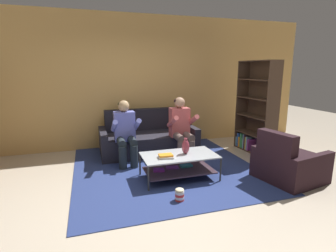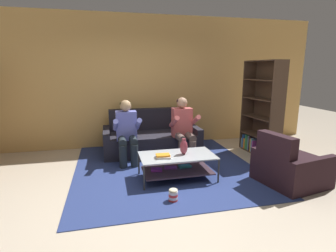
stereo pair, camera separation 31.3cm
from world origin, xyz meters
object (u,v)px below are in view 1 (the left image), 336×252
Objects in this scene: vase at (186,147)px; book_stack at (166,156)px; popcorn_tub at (180,195)px; person_seated_right at (181,126)px; couch at (148,139)px; person_seated_left at (125,130)px; coffee_table at (179,163)px; bookshelf at (256,114)px; armchair at (288,164)px.

vase is 0.38m from book_stack.
person_seated_right is at bearing 69.34° from popcorn_tub.
couch is 7.82× the size of book_stack.
person_seated_left is 1.81m from popcorn_tub.
book_stack is (-0.08, -1.60, 0.15)m from couch.
person_seated_right is at bearing 0.10° from person_seated_left.
couch reaches higher than book_stack.
book_stack is 1.39× the size of popcorn_tub.
couch is 2.24m from popcorn_tub.
coffee_table is at bearing 71.37° from popcorn_tub.
person_seated_left is at bearing 179.35° from bookshelf.
person_seated_left is (-0.55, -0.57, 0.36)m from couch.
armchair is at bearing -20.78° from vase.
vase is 2.16m from bookshelf.
armchair is at bearing 4.24° from popcorn_tub.
coffee_table is at bearing -112.15° from person_seated_right.
bookshelf is (2.30, 1.00, 0.37)m from book_stack.
coffee_table is 6.52× the size of popcorn_tub.
bookshelf reaches higher than person_seated_right.
couch is 0.87m from person_seated_right.
person_seated_right is 4.62× the size of vase.
person_seated_left is 0.99× the size of coffee_table.
person_seated_left reaches higher than couch.
book_stack is at bearing -160.05° from coffee_table.
person_seated_right is 4.73× the size of book_stack.
popcorn_tub is at bearing -74.29° from person_seated_left.
vase is (0.12, 0.01, 0.26)m from coffee_table.
coffee_table is at bearing -53.29° from person_seated_left.
person_seated_left is 4.65× the size of book_stack.
bookshelf is (1.67, -0.03, 0.15)m from person_seated_right.
coffee_table is at bearing -83.97° from couch.
person_seated_left is at bearing 131.15° from vase.
armchair reaches higher than book_stack.
armchair is at bearing -105.64° from bookshelf.
armchair is (1.88, -0.48, -0.16)m from book_stack.
book_stack is (-0.63, -1.04, -0.22)m from person_seated_right.
bookshelf is at bearing 23.59° from book_stack.
person_seated_right is 1.23m from book_stack.
coffee_table reaches higher than popcorn_tub.
vase is at bearing 14.69° from book_stack.
person_seated_right is 2.01m from armchair.
book_stack reaches higher than coffee_table.
couch is at bearing 164.88° from bookshelf.
vase is 1.65m from armchair.
book_stack reaches higher than popcorn_tub.
book_stack is 0.71m from popcorn_tub.
coffee_table is 1.16× the size of armchair.
person_seated_right is at bearing -46.00° from couch.
vase is 1.43× the size of popcorn_tub.
armchair is at bearing -50.51° from person_seated_right.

